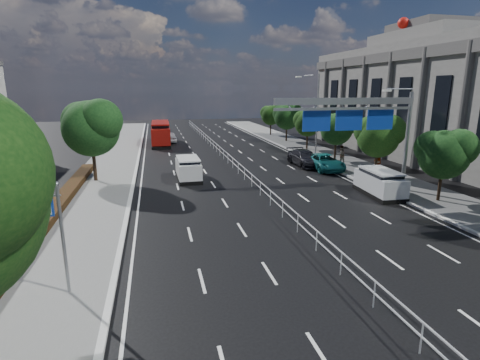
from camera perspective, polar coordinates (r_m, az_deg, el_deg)
name	(u,v)px	position (r m, az deg, el deg)	size (l,w,h in m)	color
ground	(331,266)	(16.98, 13.75, -12.62)	(160.00, 160.00, 0.00)	black
sidewalk_near	(40,297)	(15.99, -28.16, -15.43)	(5.00, 140.00, 0.14)	slate
kerb_near	(112,289)	(15.49, -18.89, -15.42)	(0.25, 140.00, 0.15)	silver
median_fence	(229,160)	(37.34, -1.65, 3.12)	(0.05, 85.00, 1.02)	silver
hedge_near	(28,241)	(20.75, -29.58, -8.05)	(1.00, 36.00, 0.44)	black
toilet_sign	(47,221)	(14.73, -27.37, -5.58)	(1.62, 0.18, 4.34)	gray
overhead_gantry	(360,116)	(27.39, 17.82, 9.31)	(10.24, 0.38, 7.45)	gray
streetlight_far	(315,109)	(43.31, 11.36, 10.58)	(2.78, 2.40, 9.00)	gray
civic_hall	(444,99)	(47.03, 28.66, 10.73)	(14.40, 36.00, 14.35)	slate
near_tree_back	(92,125)	(31.96, -21.69, 7.76)	(4.84, 4.51, 6.69)	black
far_tree_c	(445,152)	(27.80, 28.77, 3.79)	(3.52, 3.28, 4.94)	black
far_tree_d	(379,134)	(33.67, 20.44, 6.54)	(3.85, 3.59, 5.34)	black
far_tree_e	(337,127)	(40.13, 14.58, 7.81)	(3.63, 3.38, 5.13)	black
far_tree_f	(308,122)	(46.90, 10.36, 8.75)	(3.52, 3.28, 5.02)	black
far_tree_g	(287,115)	(53.84, 7.23, 9.77)	(3.96, 3.69, 5.45)	black
far_tree_h	(271,114)	(60.95, 4.77, 9.98)	(3.41, 3.18, 4.91)	black
white_minivan	(188,169)	(31.51, -7.89, 1.71)	(1.90, 4.31, 1.86)	black
red_bus	(161,133)	(52.52, -11.99, 7.08)	(2.56, 10.10, 3.00)	black
near_car_silver	(169,137)	(54.17, -10.73, 6.49)	(1.82, 4.51, 1.54)	silver
near_car_dark	(158,123)	(76.58, -12.38, 8.43)	(1.45, 4.16, 1.37)	black
silver_minivan	(380,183)	(28.35, 20.52, -0.40)	(2.18, 4.58, 1.86)	black
parked_car_teal	(325,162)	(35.95, 12.81, 2.69)	(2.42, 5.25, 1.46)	#186F6F
parked_car_dark	(305,158)	(37.48, 9.83, 3.32)	(2.12, 5.21, 1.51)	black
pedestrian_a	(377,164)	(34.46, 20.22, 2.32)	(0.69, 0.45, 1.90)	gray
pedestrian_b	(341,155)	(38.31, 15.13, 3.74)	(0.90, 0.70, 1.84)	gray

